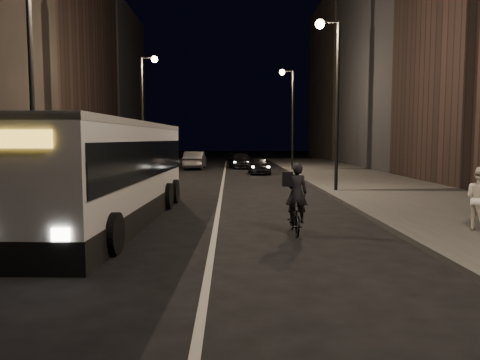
{
  "coord_description": "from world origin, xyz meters",
  "views": [
    {
      "loc": [
        0.43,
        -10.55,
        2.65
      ],
      "look_at": [
        0.72,
        2.49,
        1.5
      ],
      "focal_mm": 35.0,
      "sensor_mm": 36.0,
      "label": 1
    }
  ],
  "objects": [
    {
      "name": "ground",
      "position": [
        0.0,
        0.0,
        0.0
      ],
      "size": [
        180.0,
        180.0,
        0.0
      ],
      "primitive_type": "plane",
      "color": "black",
      "rests_on": "ground"
    },
    {
      "name": "sidewalk_right",
      "position": [
        8.5,
        14.0,
        0.08
      ],
      "size": [
        7.0,
        70.0,
        0.16
      ],
      "primitive_type": "cube",
      "color": "#393A37",
      "rests_on": "ground"
    },
    {
      "name": "sidewalk_left",
      "position": [
        -8.5,
        14.0,
        0.08
      ],
      "size": [
        7.0,
        70.0,
        0.16
      ],
      "primitive_type": "cube",
      "color": "#393A37",
      "rests_on": "ground"
    },
    {
      "name": "building_row_right",
      "position": [
        16.0,
        27.5,
        10.5
      ],
      "size": [
        8.0,
        61.0,
        21.0
      ],
      "primitive_type": "cube",
      "color": "black",
      "rests_on": "ground"
    },
    {
      "name": "building_row_left",
      "position": [
        -16.0,
        28.5,
        11.0
      ],
      "size": [
        8.0,
        61.0,
        22.0
      ],
      "primitive_type": "cube",
      "color": "black",
      "rests_on": "ground"
    },
    {
      "name": "streetlight_right_mid",
      "position": [
        5.33,
        12.0,
        5.36
      ],
      "size": [
        1.2,
        0.44,
        8.12
      ],
      "color": "black",
      "rests_on": "sidewalk_right"
    },
    {
      "name": "streetlight_right_far",
      "position": [
        5.33,
        28.0,
        5.36
      ],
      "size": [
        1.2,
        0.44,
        8.12
      ],
      "color": "black",
      "rests_on": "sidewalk_right"
    },
    {
      "name": "streetlight_left_near",
      "position": [
        -5.33,
        4.0,
        5.36
      ],
      "size": [
        1.2,
        0.44,
        8.12
      ],
      "color": "black",
      "rests_on": "sidewalk_left"
    },
    {
      "name": "streetlight_left_far",
      "position": [
        -5.33,
        22.0,
        5.36
      ],
      "size": [
        1.2,
        0.44,
        8.12
      ],
      "color": "black",
      "rests_on": "sidewalk_left"
    },
    {
      "name": "city_bus",
      "position": [
        -3.31,
        4.21,
        1.73
      ],
      "size": [
        3.19,
        11.91,
        3.18
      ],
      "rotation": [
        0.0,
        0.0,
        -0.04
      ],
      "color": "silver",
      "rests_on": "ground"
    },
    {
      "name": "cyclist_on_bicycle",
      "position": [
        2.26,
        2.29,
        0.66
      ],
      "size": [
        0.62,
        1.74,
        2.0
      ],
      "rotation": [
        0.0,
        0.0,
        -0.01
      ],
      "color": "black",
      "rests_on": "ground"
    },
    {
      "name": "pedestrian_woman",
      "position": [
        7.23,
        1.89,
        1.03
      ],
      "size": [
        0.9,
        1.02,
        1.74
      ],
      "primitive_type": "imported",
      "rotation": [
        0.0,
        0.0,
        1.91
      ],
      "color": "white",
      "rests_on": "sidewalk_right"
    },
    {
      "name": "car_near",
      "position": [
        2.63,
        24.63,
        0.63
      ],
      "size": [
        1.63,
        3.76,
        1.26
      ],
      "primitive_type": "imported",
      "rotation": [
        0.0,
        0.0,
        0.04
      ],
      "color": "black",
      "rests_on": "ground"
    },
    {
      "name": "car_mid",
      "position": [
        -2.62,
        30.4,
        0.77
      ],
      "size": [
        1.77,
        4.73,
        1.54
      ],
      "primitive_type": "imported",
      "rotation": [
        0.0,
        0.0,
        3.11
      ],
      "color": "#3A3B3D",
      "rests_on": "ground"
    },
    {
      "name": "car_far",
      "position": [
        1.41,
        31.67,
        0.67
      ],
      "size": [
        2.43,
        4.83,
        1.35
      ],
      "primitive_type": "imported",
      "rotation": [
        0.0,
        0.0,
        0.12
      ],
      "color": "black",
      "rests_on": "ground"
    }
  ]
}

